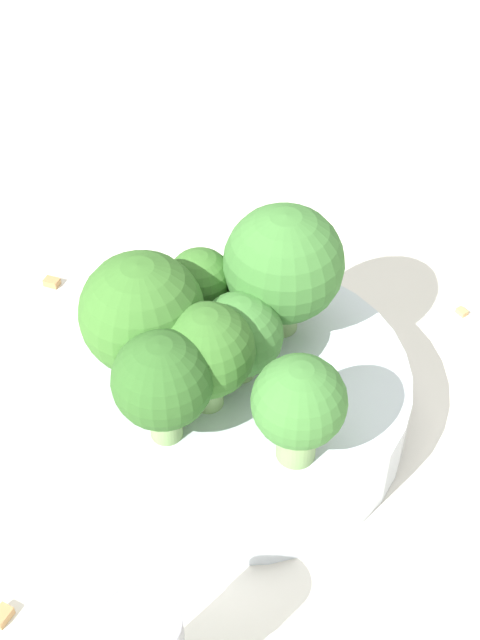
% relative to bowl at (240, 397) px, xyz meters
% --- Properties ---
extents(ground_plane, '(3.00, 3.00, 0.00)m').
position_rel_bowl_xyz_m(ground_plane, '(0.00, 0.00, -0.02)').
color(ground_plane, silver).
extents(bowl, '(0.17, 0.17, 0.04)m').
position_rel_bowl_xyz_m(bowl, '(0.00, 0.00, 0.00)').
color(bowl, silver).
rests_on(bowl, ground_plane).
extents(broccoli_floret_0, '(0.03, 0.03, 0.05)m').
position_rel_bowl_xyz_m(broccoli_floret_0, '(0.01, -0.03, 0.05)').
color(broccoli_floret_0, '#84AD66').
rests_on(broccoli_floret_0, bowl).
extents(broccoli_floret_1, '(0.04, 0.04, 0.06)m').
position_rel_bowl_xyz_m(broccoli_floret_1, '(-0.02, 0.05, 0.05)').
color(broccoli_floret_1, '#7A9E5B').
rests_on(broccoli_floret_1, bowl).
extents(broccoli_floret_2, '(0.04, 0.04, 0.06)m').
position_rel_bowl_xyz_m(broccoli_floret_2, '(0.02, 0.02, 0.05)').
color(broccoli_floret_2, '#8EB770').
rests_on(broccoli_floret_2, bowl).
extents(broccoli_floret_3, '(0.06, 0.06, 0.07)m').
position_rel_bowl_xyz_m(broccoli_floret_3, '(-0.03, -0.03, 0.06)').
color(broccoli_floret_3, '#84AD66').
rests_on(broccoli_floret_3, bowl).
extents(broccoli_floret_4, '(0.04, 0.04, 0.06)m').
position_rel_bowl_xyz_m(broccoli_floret_4, '(0.04, 0.03, 0.05)').
color(broccoli_floret_4, '#7A9E5B').
rests_on(broccoli_floret_4, bowl).
extents(broccoli_floret_5, '(0.04, 0.04, 0.05)m').
position_rel_bowl_xyz_m(broccoli_floret_5, '(-0.00, 0.00, 0.04)').
color(broccoli_floret_5, '#84AD66').
rests_on(broccoli_floret_5, bowl).
extents(broccoli_floret_6, '(0.06, 0.06, 0.07)m').
position_rel_bowl_xyz_m(broccoli_floret_6, '(0.04, -0.01, 0.06)').
color(broccoli_floret_6, '#8EB770').
rests_on(broccoli_floret_6, bowl).
extents(almond_crumb_1, '(0.01, 0.01, 0.01)m').
position_rel_bowl_xyz_m(almond_crumb_1, '(-0.14, -0.06, -0.02)').
color(almond_crumb_1, tan).
rests_on(almond_crumb_1, ground_plane).
extents(almond_crumb_3, '(0.01, 0.01, 0.01)m').
position_rel_bowl_xyz_m(almond_crumb_3, '(0.09, -0.12, -0.01)').
color(almond_crumb_3, '#AD7F4C').
rests_on(almond_crumb_3, ground_plane).
extents(almond_crumb_4, '(0.01, 0.01, 0.01)m').
position_rel_bowl_xyz_m(almond_crumb_4, '(0.12, 0.09, -0.01)').
color(almond_crumb_4, '#AD7F4C').
rests_on(almond_crumb_4, ground_plane).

